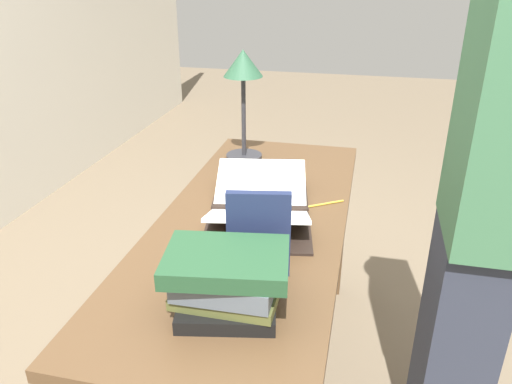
% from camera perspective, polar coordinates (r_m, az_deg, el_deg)
% --- Properties ---
extents(reading_desk, '(1.50, 0.59, 0.74)m').
position_cam_1_polar(reading_desk, '(1.67, -0.39, -6.27)').
color(reading_desk, brown).
rests_on(reading_desk, ground_plane).
extents(open_book, '(0.59, 0.42, 0.10)m').
position_cam_1_polar(open_book, '(1.64, 0.40, -1.39)').
color(open_book, black).
rests_on(open_book, reading_desk).
extents(book_stack_tall, '(0.24, 0.31, 0.16)m').
position_cam_1_polar(book_stack_tall, '(1.18, -3.32, -10.08)').
color(book_stack_tall, black).
rests_on(book_stack_tall, reading_desk).
extents(book_standing_upright, '(0.05, 0.17, 0.24)m').
position_cam_1_polar(book_standing_upright, '(1.28, 0.29, -4.87)').
color(book_standing_upright, '#1E284C').
rests_on(book_standing_upright, reading_desk).
extents(reading_lamp, '(0.16, 0.16, 0.45)m').
position_cam_1_polar(reading_lamp, '(2.01, -1.47, 13.01)').
color(reading_lamp, '#2D2D33').
rests_on(reading_lamp, reading_desk).
extents(coffee_mug, '(0.12, 0.09, 0.10)m').
position_cam_1_polar(coffee_mug, '(1.39, 1.83, -5.50)').
color(coffee_mug, white).
rests_on(coffee_mug, reading_desk).
extents(pencil, '(0.10, 0.15, 0.01)m').
position_cam_1_polar(pencil, '(1.71, 7.39, -1.44)').
color(pencil, gold).
rests_on(pencil, reading_desk).
extents(person_reader, '(0.36, 0.22, 1.63)m').
position_cam_1_polar(person_reader, '(1.56, 24.15, -3.56)').
color(person_reader, '#2D3342').
rests_on(person_reader, ground_plane).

